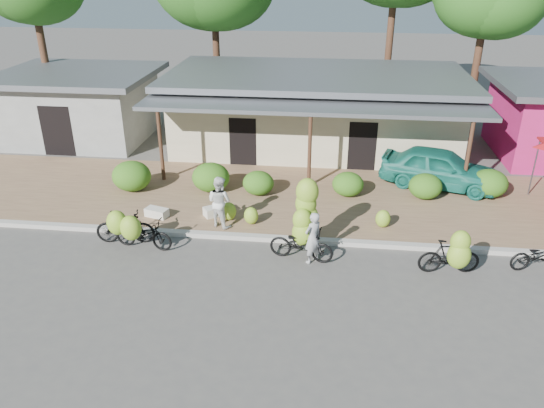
# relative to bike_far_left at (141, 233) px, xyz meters

# --- Properties ---
(ground) EXTENTS (100.00, 100.00, 0.00)m
(ground) POSITION_rel_bike_far_left_xyz_m (4.69, -1.01, -0.57)
(ground) COLOR #4E4B48
(ground) RESTS_ON ground
(sidewalk) EXTENTS (60.00, 6.00, 0.12)m
(sidewalk) POSITION_rel_bike_far_left_xyz_m (4.69, 3.99, -0.51)
(sidewalk) COLOR #90704E
(sidewalk) RESTS_ON ground
(curb) EXTENTS (60.00, 0.25, 0.15)m
(curb) POSITION_rel_bike_far_left_xyz_m (4.69, 0.99, -0.50)
(curb) COLOR #A8A399
(curb) RESTS_ON ground
(shop_main) EXTENTS (13.00, 8.50, 3.35)m
(shop_main) POSITION_rel_bike_far_left_xyz_m (4.69, 9.92, 1.15)
(shop_main) COLOR beige
(shop_main) RESTS_ON ground
(shop_grey) EXTENTS (7.00, 6.00, 3.15)m
(shop_grey) POSITION_rel_bike_far_left_xyz_m (-6.31, 9.98, 1.05)
(shop_grey) COLOR gray
(shop_grey) RESTS_ON ground
(hedge_0) EXTENTS (1.42, 1.28, 1.11)m
(hedge_0) POSITION_rel_bike_far_left_xyz_m (-1.74, 3.97, 0.10)
(hedge_0) COLOR #285A14
(hedge_0) RESTS_ON sidewalk
(hedge_1) EXTENTS (1.38, 1.24, 1.07)m
(hedge_1) POSITION_rel_bike_far_left_xyz_m (1.16, 4.23, 0.08)
(hedge_1) COLOR #285A14
(hedge_1) RESTS_ON sidewalk
(hedge_2) EXTENTS (1.12, 1.01, 0.88)m
(hedge_2) POSITION_rel_bike_far_left_xyz_m (2.92, 4.13, -0.01)
(hedge_2) COLOR #285A14
(hedge_2) RESTS_ON sidewalk
(hedge_3) EXTENTS (1.13, 1.01, 0.88)m
(hedge_3) POSITION_rel_bike_far_left_xyz_m (6.12, 4.40, -0.01)
(hedge_3) COLOR #285A14
(hedge_3) RESTS_ON sidewalk
(hedge_4) EXTENTS (1.17, 1.05, 0.91)m
(hedge_4) POSITION_rel_bike_far_left_xyz_m (8.85, 4.48, 0.00)
(hedge_4) COLOR #285A14
(hedge_4) RESTS_ON sidewalk
(hedge_5) EXTENTS (1.30, 1.17, 1.02)m
(hedge_5) POSITION_rel_bike_far_left_xyz_m (11.12, 4.88, 0.06)
(hedge_5) COLOR #285A14
(hedge_5) RESTS_ON sidewalk
(bike_far_left) EXTENTS (1.89, 1.34, 1.39)m
(bike_far_left) POSITION_rel_bike_far_left_xyz_m (0.00, 0.00, 0.00)
(bike_far_left) COLOR black
(bike_far_left) RESTS_ON ground
(bike_left) EXTENTS (1.83, 1.25, 1.40)m
(bike_left) POSITION_rel_bike_far_left_xyz_m (-0.63, 0.23, 0.06)
(bike_left) COLOR black
(bike_left) RESTS_ON ground
(bike_center) EXTENTS (1.96, 1.31, 2.32)m
(bike_center) POSITION_rel_bike_far_left_xyz_m (4.78, 0.25, 0.32)
(bike_center) COLOR black
(bike_center) RESTS_ON ground
(bike_right) EXTENTS (1.74, 1.24, 1.63)m
(bike_right) POSITION_rel_bike_far_left_xyz_m (8.85, -0.43, 0.12)
(bike_right) COLOR black
(bike_right) RESTS_ON ground
(bike_far_right) EXTENTS (1.77, 0.93, 0.89)m
(bike_far_right) POSITION_rel_bike_far_left_xyz_m (11.38, 0.22, -0.13)
(bike_far_right) COLOR black
(bike_far_right) RESTS_ON ground
(loose_banana_a) EXTENTS (0.50, 0.42, 0.62)m
(loose_banana_a) POSITION_rel_bike_far_left_xyz_m (2.24, 2.00, -0.14)
(loose_banana_a) COLOR #8DC230
(loose_banana_a) RESTS_ON sidewalk
(loose_banana_b) EXTENTS (0.46, 0.39, 0.58)m
(loose_banana_b) POSITION_rel_bike_far_left_xyz_m (3.01, 1.81, -0.16)
(loose_banana_b) COLOR #8DC230
(loose_banana_b) RESTS_ON sidewalk
(loose_banana_c) EXTENTS (0.47, 0.40, 0.59)m
(loose_banana_c) POSITION_rel_bike_far_left_xyz_m (7.21, 2.07, -0.16)
(loose_banana_c) COLOR #8DC230
(loose_banana_c) RESTS_ON sidewalk
(sack_near) EXTENTS (0.92, 0.83, 0.30)m
(sack_near) POSITION_rel_bike_far_left_xyz_m (1.76, 2.33, -0.30)
(sack_near) COLOR silver
(sack_near) RESTS_ON sidewalk
(sack_far) EXTENTS (0.83, 0.58, 0.28)m
(sack_far) POSITION_rel_bike_far_left_xyz_m (-0.19, 1.97, -0.31)
(sack_far) COLOR silver
(sack_far) RESTS_ON sidewalk
(vendor) EXTENTS (0.67, 0.67, 1.57)m
(vendor) POSITION_rel_bike_far_left_xyz_m (5.07, -0.11, 0.21)
(vendor) COLOR #9B9B9B
(vendor) RESTS_ON ground
(bystander) EXTENTS (1.02, 0.94, 1.68)m
(bystander) POSITION_rel_bike_far_left_xyz_m (2.04, 1.59, 0.39)
(bystander) COLOR silver
(bystander) RESTS_ON sidewalk
(teal_van) EXTENTS (4.61, 2.89, 1.46)m
(teal_van) POSITION_rel_bike_far_left_xyz_m (9.50, 5.65, 0.28)
(teal_van) COLOR #197262
(teal_van) RESTS_ON sidewalk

